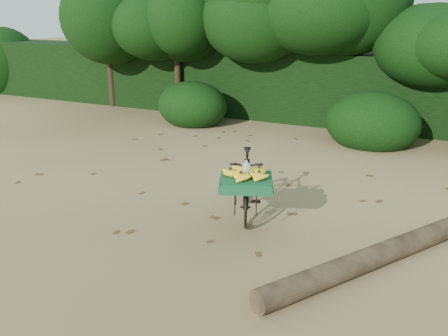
% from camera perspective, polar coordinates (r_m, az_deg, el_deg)
% --- Properties ---
extents(ground, '(80.00, 80.00, 0.00)m').
position_cam_1_polar(ground, '(7.40, -0.31, -3.77)').
color(ground, tan).
rests_on(ground, ground).
extents(vendor_bicycle, '(1.14, 1.73, 0.93)m').
position_cam_1_polar(vendor_bicycle, '(6.70, 2.73, -1.85)').
color(vendor_bicycle, black).
rests_on(vendor_bicycle, ground).
extents(fallen_log, '(2.09, 3.24, 0.26)m').
position_cam_1_polar(fallen_log, '(5.84, 18.62, -9.70)').
color(fallen_log, brown).
rests_on(fallen_log, ground).
extents(hedge_backdrop, '(26.00, 1.80, 1.80)m').
position_cam_1_polar(hedge_backdrop, '(12.94, 12.50, 9.48)').
color(hedge_backdrop, black).
rests_on(hedge_backdrop, ground).
extents(tree_row, '(14.50, 2.00, 4.00)m').
position_cam_1_polar(tree_row, '(12.24, 8.85, 14.40)').
color(tree_row, black).
rests_on(tree_row, ground).
extents(bush_clumps, '(8.80, 1.70, 0.90)m').
position_cam_1_polar(bush_clumps, '(10.99, 12.24, 5.61)').
color(bush_clumps, black).
rests_on(bush_clumps, ground).
extents(leaf_litter, '(7.00, 7.30, 0.01)m').
position_cam_1_polar(leaf_litter, '(7.95, 1.80, -2.16)').
color(leaf_litter, '#533716').
rests_on(leaf_litter, ground).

